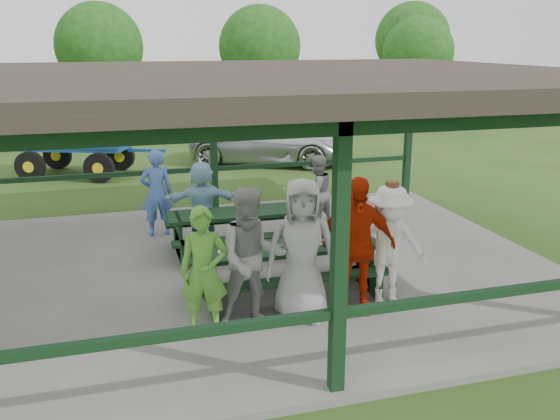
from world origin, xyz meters
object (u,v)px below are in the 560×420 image
object	(u,v)px
contestant_white_fedora	(389,246)
spectator_blue	(157,193)
pickup_truck	(270,141)
farm_trailer	(76,150)
spectator_lblue	(202,202)
picnic_table_near	(287,263)
contestant_grey_mid	(302,251)
contestant_grey_left	(252,258)
contestant_red	(355,246)
spectator_grey	(317,192)
picnic_table_far	(240,226)
contestant_green	(204,272)

from	to	relation	value
contestant_white_fedora	spectator_blue	size ratio (longest dim) A/B	1.07
pickup_truck	farm_trailer	xyz separation A→B (m)	(-5.84, -0.26, 0.04)
spectator_lblue	pickup_truck	xyz separation A→B (m)	(3.31, 7.37, -0.18)
picnic_table_near	contestant_grey_mid	distance (m)	1.01
contestant_grey_left	spectator_lblue	distance (m)	3.59
contestant_red	spectator_grey	size ratio (longest dim) A/B	1.31
picnic_table_far	contestant_grey_left	size ratio (longest dim) A/B	1.34
contestant_grey_left	contestant_red	size ratio (longest dim) A/B	0.98
spectator_grey	spectator_blue	bearing A→B (deg)	-31.15
spectator_grey	farm_trailer	xyz separation A→B (m)	(-4.89, 6.85, -0.11)
picnic_table_near	contestant_grey_left	distance (m)	1.25
contestant_white_fedora	spectator_grey	world-z (taller)	contestant_white_fedora
contestant_grey_mid	contestant_white_fedora	size ratio (longest dim) A/B	1.08
picnic_table_far	contestant_green	size ratio (longest dim) A/B	1.49
picnic_table_far	contestant_red	xyz separation A→B (m)	(1.01, -2.85, 0.50)
contestant_grey_left	pickup_truck	bearing A→B (deg)	75.28
contestant_grey_left	contestant_grey_mid	bearing A→B (deg)	2.17
picnic_table_near	contestant_grey_mid	size ratio (longest dim) A/B	1.42
picnic_table_far	farm_trailer	distance (m)	8.40
contestant_grey_mid	spectator_lblue	distance (m)	3.67
picnic_table_near	picnic_table_far	world-z (taller)	same
contestant_grey_left	farm_trailer	xyz separation A→B (m)	(-2.64, 10.70, -0.32)
contestant_grey_left	spectator_blue	size ratio (longest dim) A/B	1.12
picnic_table_near	spectator_lblue	size ratio (longest dim) A/B	1.79
contestant_white_fedora	pickup_truck	size ratio (longest dim) A/B	0.36
picnic_table_near	contestant_red	bearing A→B (deg)	-50.00
contestant_green	pickup_truck	world-z (taller)	contestant_green
spectator_grey	contestant_red	bearing A→B (deg)	54.28
contestant_white_fedora	spectator_lblue	world-z (taller)	contestant_white_fedora
picnic_table_near	farm_trailer	distance (m)	10.38
contestant_grey_left	pickup_truck	world-z (taller)	contestant_grey_left
contestant_green	contestant_red	bearing A→B (deg)	15.57
spectator_grey	pickup_truck	distance (m)	7.18
contestant_grey_mid	pickup_truck	xyz separation A→B (m)	(2.52, 10.95, -0.39)
spectator_blue	farm_trailer	world-z (taller)	spectator_blue
picnic_table_near	pickup_truck	distance (m)	10.37
spectator_lblue	contestant_red	bearing A→B (deg)	120.47
contestant_red	contestant_grey_mid	bearing A→B (deg)	-170.02
contestant_grey_mid	spectator_blue	bearing A→B (deg)	124.53
contestant_white_fedora	spectator_grey	distance (m)	3.72
contestant_grey_mid	picnic_table_near	bearing A→B (deg)	99.78
contestant_grey_left	spectator_lblue	world-z (taller)	contestant_grey_left
picnic_table_near	farm_trailer	bearing A→B (deg)	109.04
picnic_table_near	contestant_white_fedora	xyz separation A→B (m)	(1.28, -0.75, 0.40)
spectator_blue	pickup_truck	distance (m)	7.87
picnic_table_far	contestant_red	bearing A→B (deg)	-70.53
spectator_blue	pickup_truck	xyz separation A→B (m)	(4.09, 6.72, -0.25)
contestant_red	spectator_blue	distance (m)	4.81
picnic_table_far	contestant_grey_left	bearing A→B (deg)	-98.98
contestant_grey_left	spectator_grey	distance (m)	4.46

